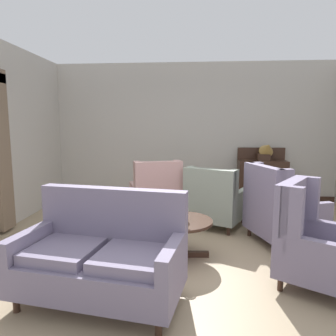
# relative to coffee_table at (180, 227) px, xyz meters

# --- Properties ---
(ground) EXTENTS (9.00, 9.00, 0.00)m
(ground) POSITION_rel_coffee_table_xyz_m (0.19, -0.15, -0.38)
(ground) COLOR #9E896B
(wall_back) EXTENTS (6.21, 0.08, 2.94)m
(wall_back) POSITION_rel_coffee_table_xyz_m (0.19, 3.06, 1.09)
(wall_back) COLOR #BCB7AD
(wall_back) RESTS_ON ground
(baseboard_back) EXTENTS (6.05, 0.03, 0.12)m
(baseboard_back) POSITION_rel_coffee_table_xyz_m (0.19, 3.01, -0.32)
(baseboard_back) COLOR #382319
(baseboard_back) RESTS_ON ground
(coffee_table) EXTENTS (0.80, 0.80, 0.48)m
(coffee_table) POSITION_rel_coffee_table_xyz_m (0.00, 0.00, 0.00)
(coffee_table) COLOR #382319
(coffee_table) RESTS_ON ground
(porcelain_vase) EXTENTS (0.16, 0.16, 0.35)m
(porcelain_vase) POSITION_rel_coffee_table_xyz_m (0.02, -0.01, 0.24)
(porcelain_vase) COLOR beige
(porcelain_vase) RESTS_ON coffee_table
(settee) EXTENTS (1.62, 1.02, 1.03)m
(settee) POSITION_rel_coffee_table_xyz_m (-0.69, -1.01, 0.04)
(settee) COLOR slate
(settee) RESTS_ON ground
(armchair_far_left) EXTENTS (1.11, 1.13, 0.98)m
(armchair_far_left) POSITION_rel_coffee_table_xyz_m (0.52, 1.21, 0.03)
(armchair_far_left) COLOR gray
(armchair_far_left) RESTS_ON ground
(armchair_foreground_right) EXTENTS (1.09, 1.05, 1.10)m
(armchair_foreground_right) POSITION_rel_coffee_table_xyz_m (1.36, 0.60, 0.07)
(armchair_foreground_right) COLOR slate
(armchair_foreground_right) RESTS_ON ground
(armchair_near_sideboard) EXTENTS (0.99, 1.05, 1.07)m
(armchair_near_sideboard) POSITION_rel_coffee_table_xyz_m (-0.47, 1.40, 0.06)
(armchair_near_sideboard) COLOR tan
(armchair_near_sideboard) RESTS_ON ground
(armchair_beside_settee) EXTENTS (1.15, 1.12, 1.08)m
(armchair_beside_settee) POSITION_rel_coffee_table_xyz_m (1.41, -0.60, 0.06)
(armchair_beside_settee) COLOR slate
(armchair_beside_settee) RESTS_ON ground
(sideboard) EXTENTS (0.98, 0.39, 1.17)m
(sideboard) POSITION_rel_coffee_table_xyz_m (1.59, 2.77, 0.14)
(sideboard) COLOR #382319
(sideboard) RESTS_ON ground
(gramophone) EXTENTS (0.32, 0.39, 0.46)m
(gramophone) POSITION_rel_coffee_table_xyz_m (1.63, 2.69, 0.74)
(gramophone) COLOR #382319
(gramophone) RESTS_ON sideboard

